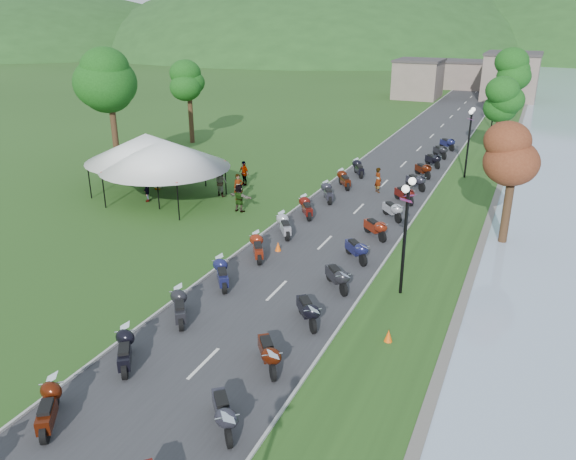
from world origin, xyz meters
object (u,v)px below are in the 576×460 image
at_px(pedestrian_a, 239,200).
at_px(pedestrian_b, 222,196).
at_px(pedestrian_c, 147,202).
at_px(vendor_tent_main, 166,171).

bearing_deg(pedestrian_a, pedestrian_b, 120.85).
height_order(pedestrian_a, pedestrian_c, pedestrian_a).
xyz_separation_m(pedestrian_a, pedestrian_c, (-5.26, -2.70, 0.00)).
bearing_deg(pedestrian_b, vendor_tent_main, 63.19).
relative_size(vendor_tent_main, pedestrian_b, 2.94).
height_order(pedestrian_b, pedestrian_c, pedestrian_b).
xyz_separation_m(pedestrian_a, pedestrian_b, (-1.50, 0.36, 0.00)).
relative_size(vendor_tent_main, pedestrian_a, 3.16).
bearing_deg(vendor_tent_main, pedestrian_b, 42.49).
relative_size(pedestrian_a, pedestrian_c, 1.09).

